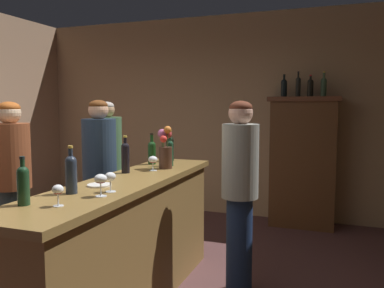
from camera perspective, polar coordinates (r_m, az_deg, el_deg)
name	(u,v)px	position (r m, az deg, el deg)	size (l,w,h in m)	color
wall_back	(201,116)	(5.89, 1.36, 4.10)	(5.16, 0.12, 2.85)	tan
bar_counter	(126,244)	(3.18, -9.46, -14.08)	(0.55, 2.44, 1.01)	brown
display_cabinet	(303,159)	(5.33, 15.70, -2.16)	(0.89, 0.44, 1.69)	#4E2F19
wine_bottle_syrah	(170,152)	(3.69, -3.19, -1.11)	(0.06, 0.06, 0.30)	#214931
wine_bottle_chardonnay	(71,172)	(2.64, -17.02, -3.91)	(0.07, 0.07, 0.31)	#222B39
wine_bottle_malbec	(23,183)	(2.43, -23.14, -5.22)	(0.07, 0.07, 0.28)	#193720
wine_bottle_pinot	(125,156)	(3.34, -9.57, -1.71)	(0.07, 0.07, 0.31)	black
wine_bottle_riesling	(152,151)	(3.81, -5.80, -1.01)	(0.07, 0.07, 0.30)	#183E18
wine_bottle_merlot	(170,147)	(4.01, -3.18, -0.45)	(0.08, 0.08, 0.32)	black
wine_glass_front	(58,191)	(2.34, -18.75, -6.41)	(0.06, 0.06, 0.12)	white
wine_glass_mid	(153,160)	(3.43, -5.65, -2.37)	(0.08, 0.08, 0.13)	white
wine_glass_rear	(110,178)	(2.63, -11.68, -4.76)	(0.07, 0.07, 0.13)	white
wine_glass_spare	(101,180)	(2.51, -13.03, -5.08)	(0.08, 0.08, 0.14)	white
flower_arrangement	(165,148)	(3.53, -3.86, -0.64)	(0.13, 0.17, 0.38)	#442A1E
cheese_plate	(99,185)	(2.86, -13.21, -5.77)	(0.17, 0.17, 0.01)	white
display_bottle_left	(284,87)	(5.31, 13.11, 8.00)	(0.08, 0.08, 0.29)	black
display_bottle_midleft	(298,86)	(5.29, 15.04, 8.10)	(0.06, 0.06, 0.32)	black
display_bottle_center	(310,87)	(5.28, 16.67, 7.88)	(0.08, 0.08, 0.28)	black
display_bottle_midright	(324,86)	(5.27, 18.43, 7.95)	(0.07, 0.07, 0.31)	#2E4831
patron_redhead	(12,179)	(4.05, -24.49, -4.67)	(0.35, 0.35, 1.61)	#253337
patron_by_cabinet	(108,166)	(4.62, -12.05, -3.09)	(0.33, 0.33, 1.62)	#B9AA94
patron_near_entrance	(100,177)	(3.88, -13.13, -4.58)	(0.32, 0.32, 1.63)	#465F52
bartender	(240,187)	(3.32, 6.90, -6.11)	(0.31, 0.31, 1.61)	navy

